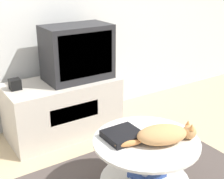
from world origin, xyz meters
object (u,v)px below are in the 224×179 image
(speaker, at_px, (15,84))
(cat, at_px, (164,134))
(dvd_box, at_px, (123,135))
(tv, at_px, (77,52))

(speaker, bearing_deg, cat, -65.99)
(dvd_box, bearing_deg, speaker, 108.95)
(tv, distance_m, dvd_box, 1.10)
(cat, bearing_deg, tv, 107.13)
(dvd_box, distance_m, cat, 0.27)
(speaker, distance_m, cat, 1.38)
(cat, bearing_deg, speaker, 132.14)
(speaker, bearing_deg, tv, -4.29)
(speaker, distance_m, dvd_box, 1.15)
(dvd_box, xyz_separation_m, cat, (0.19, -0.18, 0.03))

